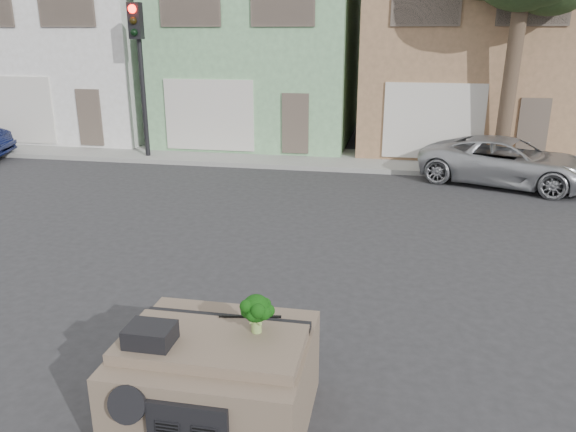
% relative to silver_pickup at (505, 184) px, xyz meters
% --- Properties ---
extents(ground_plane, '(120.00, 120.00, 0.00)m').
position_rel_silver_pickup_xyz_m(ground_plane, '(-4.94, -8.42, 0.00)').
color(ground_plane, '#303033').
rests_on(ground_plane, ground).
extents(sidewalk, '(40.00, 3.00, 0.15)m').
position_rel_silver_pickup_xyz_m(sidewalk, '(-4.94, 2.08, 0.07)').
color(sidewalk, gray).
rests_on(sidewalk, ground).
extents(townhouse_white, '(7.20, 8.20, 7.55)m').
position_rel_silver_pickup_xyz_m(townhouse_white, '(-15.94, 6.08, 3.77)').
color(townhouse_white, white).
rests_on(townhouse_white, ground).
extents(townhouse_mint, '(7.20, 8.20, 7.55)m').
position_rel_silver_pickup_xyz_m(townhouse_mint, '(-8.44, 6.08, 3.77)').
color(townhouse_mint, '#81B782').
rests_on(townhouse_mint, ground).
extents(townhouse_tan, '(7.20, 8.20, 7.55)m').
position_rel_silver_pickup_xyz_m(townhouse_tan, '(-0.94, 6.08, 3.77)').
color(townhouse_tan, '#997251').
rests_on(townhouse_tan, ground).
extents(silver_pickup, '(5.26, 3.76, 1.33)m').
position_rel_silver_pickup_xyz_m(silver_pickup, '(0.00, 0.00, 0.00)').
color(silver_pickup, '#B2B4B9').
rests_on(silver_pickup, ground).
extents(traffic_signal, '(0.40, 0.40, 5.10)m').
position_rel_silver_pickup_xyz_m(traffic_signal, '(-11.44, 1.08, 2.55)').
color(traffic_signal, black).
rests_on(traffic_signal, ground).
extents(tree_near, '(4.40, 4.00, 8.50)m').
position_rel_silver_pickup_xyz_m(tree_near, '(0.06, 1.38, 4.25)').
color(tree_near, '#25391B').
rests_on(tree_near, ground).
extents(car_dashboard, '(2.00, 1.80, 1.12)m').
position_rel_silver_pickup_xyz_m(car_dashboard, '(-4.94, -11.42, 0.56)').
color(car_dashboard, '#6E5C4B').
rests_on(car_dashboard, ground).
extents(instrument_hump, '(0.48, 0.38, 0.20)m').
position_rel_silver_pickup_xyz_m(instrument_hump, '(-5.52, -11.77, 1.22)').
color(instrument_hump, black).
rests_on(instrument_hump, car_dashboard).
extents(wiper_arm, '(0.69, 0.15, 0.02)m').
position_rel_silver_pickup_xyz_m(wiper_arm, '(-4.66, -11.04, 1.13)').
color(wiper_arm, black).
rests_on(wiper_arm, car_dashboard).
extents(broccoli, '(0.38, 0.38, 0.44)m').
position_rel_silver_pickup_xyz_m(broccoli, '(-4.51, -11.34, 1.34)').
color(broccoli, '#0C3409').
rests_on(broccoli, car_dashboard).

